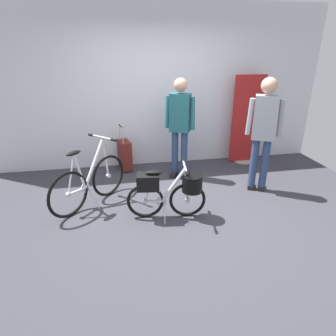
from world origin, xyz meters
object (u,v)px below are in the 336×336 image
folding_bike_foreground (170,190)px  visitor_near_wall (180,123)px  display_bike_left (90,182)px  floor_banner_stand (247,125)px  visitor_browsing (264,129)px  rolling_suitcase (125,155)px

folding_bike_foreground → visitor_near_wall: bearing=72.3°
display_bike_left → visitor_near_wall: 1.74m
visitor_near_wall → folding_bike_foreground: bearing=-107.7°
floor_banner_stand → folding_bike_foreground: bearing=-136.2°
floor_banner_stand → visitor_browsing: (-0.31, -1.19, 0.25)m
visitor_browsing → floor_banner_stand: bearing=75.2°
floor_banner_stand → display_bike_left: size_ratio=1.65×
floor_banner_stand → rolling_suitcase: size_ratio=1.97×
floor_banner_stand → visitor_browsing: 1.25m
rolling_suitcase → floor_banner_stand: bearing=0.0°
folding_bike_foreground → visitor_near_wall: size_ratio=0.62×
folding_bike_foreground → visitor_browsing: bearing=19.8°
floor_banner_stand → rolling_suitcase: floor_banner_stand is taller
folding_bike_foreground → floor_banner_stand: bearing=43.8°
rolling_suitcase → folding_bike_foreground: bearing=-73.8°
visitor_near_wall → visitor_browsing: 1.31m
folding_bike_foreground → display_bike_left: size_ratio=1.03×
display_bike_left → folding_bike_foreground: bearing=-26.3°
display_bike_left → visitor_browsing: visitor_browsing is taller
floor_banner_stand → visitor_near_wall: 1.47m
folding_bike_foreground → rolling_suitcase: bearing=106.2°
visitor_near_wall → visitor_browsing: visitor_browsing is taller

